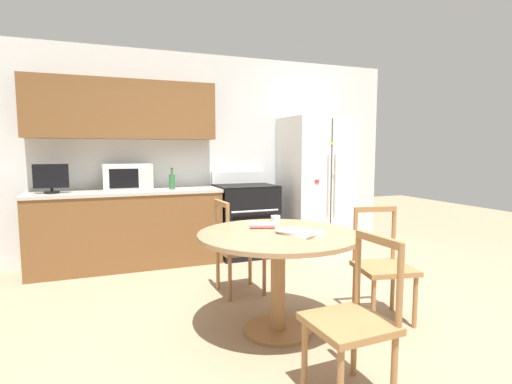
% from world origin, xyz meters
% --- Properties ---
extents(ground_plane, '(14.00, 14.00, 0.00)m').
position_xyz_m(ground_plane, '(0.00, 0.00, 0.00)').
color(ground_plane, '#9E8466').
extents(back_wall, '(5.20, 0.44, 2.60)m').
position_xyz_m(back_wall, '(-0.30, 2.59, 1.44)').
color(back_wall, silver).
rests_on(back_wall, ground_plane).
extents(kitchen_counter, '(2.16, 0.64, 0.90)m').
position_xyz_m(kitchen_counter, '(-1.13, 2.29, 0.45)').
color(kitchen_counter, brown).
rests_on(kitchen_counter, ground_plane).
extents(refrigerator, '(0.84, 0.80, 1.80)m').
position_xyz_m(refrigerator, '(1.32, 2.19, 0.90)').
color(refrigerator, white).
rests_on(refrigerator, ground_plane).
extents(oven_range, '(0.74, 0.68, 1.08)m').
position_xyz_m(oven_range, '(0.32, 2.26, 0.47)').
color(oven_range, black).
rests_on(oven_range, ground_plane).
extents(microwave, '(0.54, 0.37, 0.31)m').
position_xyz_m(microwave, '(-1.12, 2.28, 1.05)').
color(microwave, white).
rests_on(microwave, kitchen_counter).
extents(countertop_tv, '(0.35, 0.16, 0.32)m').
position_xyz_m(countertop_tv, '(-1.91, 2.26, 1.07)').
color(countertop_tv, black).
rests_on(countertop_tv, kitchen_counter).
extents(counter_bottle, '(0.07, 0.07, 0.26)m').
position_xyz_m(counter_bottle, '(-0.61, 2.25, 1.00)').
color(counter_bottle, '#2D6B38').
rests_on(counter_bottle, kitchen_counter).
extents(dining_table, '(1.20, 1.20, 0.76)m').
position_xyz_m(dining_table, '(-0.19, 0.08, 0.61)').
color(dining_table, '#997551').
rests_on(dining_table, ground_plane).
extents(dining_chair_right, '(0.50, 0.50, 0.90)m').
position_xyz_m(dining_chair_right, '(0.69, -0.01, 0.43)').
color(dining_chair_right, '#9E7042').
rests_on(dining_chair_right, ground_plane).
extents(dining_chair_far, '(0.44, 0.44, 0.90)m').
position_xyz_m(dining_chair_far, '(-0.22, 0.97, 0.43)').
color(dining_chair_far, '#9E7042').
rests_on(dining_chair_far, ground_plane).
extents(dining_chair_near, '(0.44, 0.44, 0.90)m').
position_xyz_m(dining_chair_near, '(-0.14, -0.80, 0.43)').
color(dining_chair_near, '#9E7042').
rests_on(dining_chair_near, ground_plane).
extents(candle_glass, '(0.08, 0.08, 0.08)m').
position_xyz_m(candle_glass, '(-0.09, 0.37, 0.79)').
color(candle_glass, silver).
rests_on(candle_glass, dining_table).
extents(folded_napkin, '(0.20, 0.11, 0.05)m').
position_xyz_m(folded_napkin, '(-0.24, 0.28, 0.79)').
color(folded_napkin, pink).
rests_on(folded_napkin, dining_table).
extents(mail_stack, '(0.34, 0.37, 0.02)m').
position_xyz_m(mail_stack, '(-0.06, -0.01, 0.77)').
color(mail_stack, white).
rests_on(mail_stack, dining_table).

